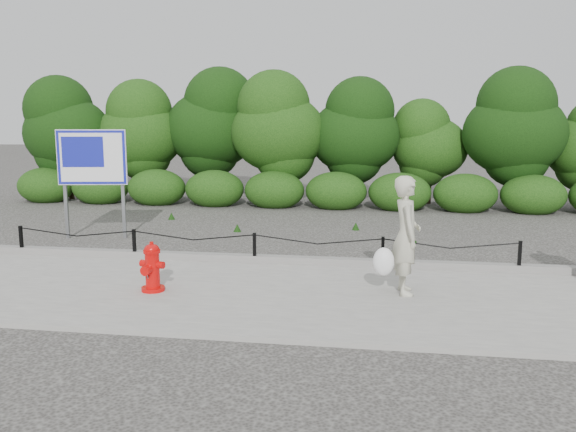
{
  "coord_description": "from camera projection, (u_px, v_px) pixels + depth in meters",
  "views": [
    {
      "loc": [
        2.47,
        -11.49,
        2.98
      ],
      "look_at": [
        0.64,
        0.2,
        1.0
      ],
      "focal_mm": 38.0,
      "sensor_mm": 36.0,
      "label": 1
    }
  ],
  "objects": [
    {
      "name": "curb",
      "position": [
        255.0,
        259.0,
        12.09
      ],
      "size": [
        14.0,
        0.22,
        0.14
      ],
      "primitive_type": "cube",
      "color": "slate",
      "rests_on": "sidewalk"
    },
    {
      "name": "fire_hydrant",
      "position": [
        152.0,
        268.0,
        10.06
      ],
      "size": [
        0.46,
        0.48,
        0.83
      ],
      "rotation": [
        0.0,
        0.0,
        -0.2
      ],
      "color": "red",
      "rests_on": "sidewalk"
    },
    {
      "name": "ground",
      "position": [
        255.0,
        267.0,
        12.06
      ],
      "size": [
        90.0,
        90.0,
        0.0
      ],
      "primitive_type": "plane",
      "color": "#2D2B28",
      "rests_on": "ground"
    },
    {
      "name": "treeline",
      "position": [
        294.0,
        129.0,
        20.43
      ],
      "size": [
        20.13,
        3.62,
        4.48
      ],
      "color": "black",
      "rests_on": "ground"
    },
    {
      "name": "advertising_sign",
      "position": [
        92.0,
        162.0,
        14.49
      ],
      "size": [
        1.62,
        0.4,
        2.63
      ],
      "rotation": [
        0.0,
        0.0,
        0.18
      ],
      "color": "slate",
      "rests_on": "ground"
    },
    {
      "name": "sidewalk",
      "position": [
        230.0,
        294.0,
        10.11
      ],
      "size": [
        14.0,
        4.0,
        0.08
      ],
      "primitive_type": "cube",
      "color": "gray",
      "rests_on": "ground"
    },
    {
      "name": "chain_barrier",
      "position": [
        254.0,
        244.0,
        11.99
      ],
      "size": [
        10.06,
        0.06,
        0.6
      ],
      "color": "black",
      "rests_on": "sidewalk"
    },
    {
      "name": "pedestrian",
      "position": [
        405.0,
        237.0,
        9.85
      ],
      "size": [
        0.8,
        0.76,
        1.94
      ],
      "rotation": [
        0.0,
        0.0,
        1.7
      ],
      "color": "#BCB9A1",
      "rests_on": "sidewalk"
    }
  ]
}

